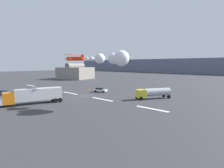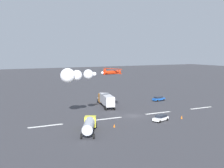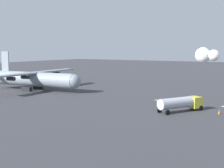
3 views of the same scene
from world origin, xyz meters
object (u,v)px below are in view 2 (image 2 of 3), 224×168
at_px(traffic_cone_far, 114,126).
at_px(airport_staff_sedan, 161,118).
at_px(stunt_biplane_red, 79,75).
at_px(fuel_tanker_truck, 89,125).
at_px(traffic_cone_near, 182,117).
at_px(followme_car_yellow, 159,98).
at_px(semi_truck_orange, 106,99).

bearing_deg(traffic_cone_far, airport_staff_sedan, 179.35).
distance_m(stunt_biplane_red, fuel_tanker_truck, 16.67).
bearing_deg(traffic_cone_near, traffic_cone_far, -0.47).
bearing_deg(followme_car_yellow, stunt_biplane_red, 21.31).
bearing_deg(followme_car_yellow, semi_truck_orange, 2.59).
bearing_deg(semi_truck_orange, followme_car_yellow, -177.41).
bearing_deg(traffic_cone_near, airport_staff_sedan, -0.13).
relative_size(fuel_tanker_truck, traffic_cone_near, 13.09).
distance_m(semi_truck_orange, followme_car_yellow, 20.30).
distance_m(airport_staff_sedan, traffic_cone_near, 6.44).
relative_size(semi_truck_orange, traffic_cone_near, 19.75).
xyz_separation_m(stunt_biplane_red, traffic_cone_near, (-22.54, 11.73, -10.51)).
xyz_separation_m(followme_car_yellow, traffic_cone_near, (11.65, 25.06, -0.44)).
bearing_deg(traffic_cone_near, fuel_tanker_truck, 3.94).
distance_m(traffic_cone_near, traffic_cone_far, 19.01).
relative_size(stunt_biplane_red, followme_car_yellow, 4.11).
bearing_deg(fuel_tanker_truck, followme_car_yellow, -144.47).
height_order(semi_truck_orange, traffic_cone_near, semi_truck_orange).
height_order(stunt_biplane_red, traffic_cone_near, stunt_biplane_red).
xyz_separation_m(stunt_biplane_red, airport_staff_sedan, (-16.11, 11.71, -10.08)).
xyz_separation_m(airport_staff_sedan, traffic_cone_near, (-6.43, 0.01, -0.44)).
distance_m(semi_truck_orange, airport_staff_sedan, 24.27).
relative_size(traffic_cone_near, traffic_cone_far, 1.00).
relative_size(airport_staff_sedan, traffic_cone_near, 6.30).
distance_m(followme_car_yellow, traffic_cone_far, 39.51).
distance_m(fuel_tanker_truck, traffic_cone_near, 26.06).
distance_m(semi_truck_orange, traffic_cone_near, 25.69).
distance_m(stunt_biplane_red, traffic_cone_near, 27.50).
relative_size(semi_truck_orange, airport_staff_sedan, 3.13).
distance_m(stunt_biplane_red, airport_staff_sedan, 22.32).
height_order(semi_truck_orange, followme_car_yellow, semi_truck_orange).
bearing_deg(stunt_biplane_red, fuel_tanker_truck, 75.79).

